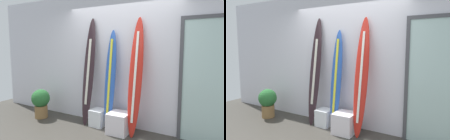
# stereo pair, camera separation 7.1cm
# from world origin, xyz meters

# --- Properties ---
(wall_back) EXTENTS (7.20, 0.20, 2.80)m
(wall_back) POSITION_xyz_m (0.00, 1.30, 1.40)
(wall_back) COLOR silver
(wall_back) RESTS_ON ground
(surfboard_charcoal) EXTENTS (0.27, 0.42, 2.26)m
(surfboard_charcoal) POSITION_xyz_m (-0.64, 0.98, 1.11)
(surfboard_charcoal) COLOR black
(surfboard_charcoal) RESTS_ON ground
(surfboard_cobalt) EXTENTS (0.24, 0.33, 2.00)m
(surfboard_cobalt) POSITION_xyz_m (-0.13, 1.00, 1.00)
(surfboard_cobalt) COLOR #2753B1
(surfboard_cobalt) RESTS_ON ground
(surfboard_crimson) EXTENTS (0.28, 0.47, 2.22)m
(surfboard_crimson) POSITION_xyz_m (0.45, 0.94, 1.11)
(surfboard_crimson) COLOR red
(surfboard_crimson) RESTS_ON ground
(display_block_left) EXTENTS (0.32, 0.32, 0.35)m
(display_block_left) POSITION_xyz_m (-0.38, 0.95, 0.17)
(display_block_left) COLOR silver
(display_block_left) RESTS_ON ground
(display_block_center) EXTENTS (0.41, 0.41, 0.40)m
(display_block_center) POSITION_xyz_m (0.16, 0.84, 0.20)
(display_block_center) COLOR white
(display_block_center) RESTS_ON ground
(glass_door) EXTENTS (1.06, 0.06, 2.18)m
(glass_door) POSITION_xyz_m (1.71, 1.18, 1.12)
(glass_door) COLOR silver
(glass_door) RESTS_ON ground
(potted_plant) EXTENTS (0.42, 0.42, 0.67)m
(potted_plant) POSITION_xyz_m (-1.83, 0.71, 0.38)
(potted_plant) COLOR olive
(potted_plant) RESTS_ON ground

